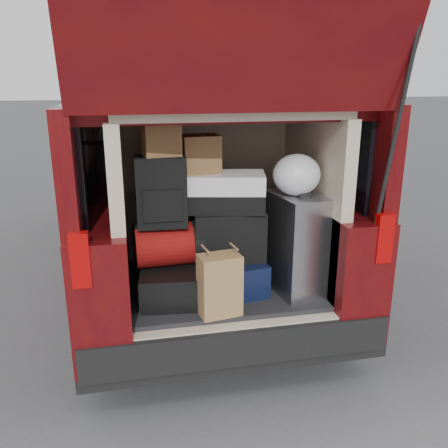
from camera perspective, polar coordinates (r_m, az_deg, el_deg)
The scene contains 14 objects.
ground at distance 3.39m, azimuth 0.53°, elevation -17.37°, with size 80.00×80.00×0.00m, color #3B3B3E.
minivan at distance 4.72m, azimuth -4.22°, elevation 4.87°, with size 1.90×5.35×2.77m.
load_floor at distance 3.47m, azimuth -0.43°, elevation -11.10°, with size 1.24×1.05×0.55m, color black.
black_hardshell at distance 3.13m, azimuth -6.38°, elevation -6.82°, with size 0.38×0.52×0.21m, color black.
navy_hardshell at distance 3.21m, azimuth 0.34°, elevation -5.94°, with size 0.41×0.50×0.22m, color black.
silver_roller at distance 3.15m, azimuth 8.54°, elevation -2.29°, with size 0.28×0.44×0.66m, color silver.
kraft_bag at distance 2.85m, azimuth -0.53°, elevation -7.36°, with size 0.25×0.16×0.38m, color olive.
red_duffel at distance 3.07m, azimuth -6.70°, elevation -2.40°, with size 0.43×0.28×0.28m, color maroon.
black_soft_case at distance 3.11m, azimuth 0.51°, elevation -1.28°, with size 0.46×0.27×0.33m, color black.
backpack at distance 2.93m, azimuth -7.56°, elevation 3.88°, with size 0.30×0.18×0.43m, color black.
twotone_duffel at distance 3.04m, azimuth -0.26°, elevation 3.90°, with size 0.54×0.28×0.24m, color silver.
grocery_sack_lower at distance 2.90m, azimuth -7.62°, elevation 10.09°, with size 0.22×0.18×0.20m, color brown.
grocery_sack_upper at distance 3.03m, azimuth -2.93°, elevation 8.43°, with size 0.24×0.19×0.24m, color brown.
plastic_bag_right at distance 3.01m, azimuth 8.74°, elevation 5.88°, with size 0.30×0.28×0.26m, color silver.
Camera 1 is at (-0.59, -2.72, 1.93)m, focal length 38.00 mm.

